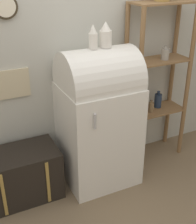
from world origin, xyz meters
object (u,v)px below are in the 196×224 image
(suitcase_trunk, at_px, (21,175))
(vase_center, at_px, (106,35))
(refrigerator, at_px, (99,116))
(vase_left, at_px, (93,38))

(suitcase_trunk, bearing_deg, vase_center, -3.35)
(refrigerator, distance_m, vase_center, 0.83)
(refrigerator, distance_m, suitcase_trunk, 0.99)
(suitcase_trunk, xyz_separation_m, vase_center, (0.92, -0.05, 1.33))
(suitcase_trunk, xyz_separation_m, vase_left, (0.80, -0.06, 1.32))
(refrigerator, relative_size, suitcase_trunk, 1.90)
(suitcase_trunk, distance_m, vase_center, 1.62)
(vase_center, bearing_deg, refrigerator, -179.31)
(vase_left, bearing_deg, suitcase_trunk, 176.03)
(suitcase_trunk, relative_size, vase_center, 3.21)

